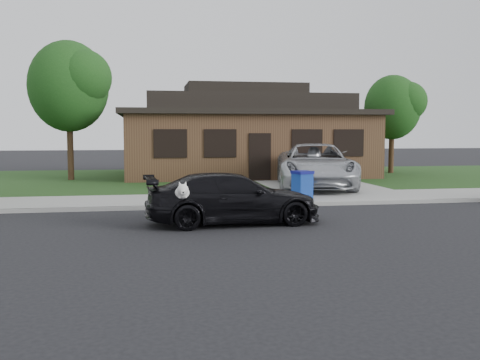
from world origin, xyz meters
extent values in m
plane|color=black|center=(0.00, 0.00, 0.00)|extent=(120.00, 120.00, 0.00)
cube|color=gray|center=(0.00, 5.00, 0.06)|extent=(60.00, 3.00, 0.12)
cube|color=gray|center=(0.00, 3.50, 0.06)|extent=(60.00, 0.12, 0.12)
cube|color=#193814|center=(0.00, 13.00, 0.07)|extent=(60.00, 13.00, 0.13)
cube|color=gray|center=(6.00, 10.00, 0.07)|extent=(4.50, 13.00, 0.14)
imported|color=black|center=(1.15, 0.70, 0.64)|extent=(4.54, 2.06, 1.29)
ellipsoid|color=white|center=(-0.18, -0.06, 0.89)|extent=(0.34, 0.40, 0.30)
sphere|color=white|center=(-0.18, -0.29, 0.99)|extent=(0.26, 0.26, 0.26)
cube|color=white|center=(-0.18, -0.41, 0.95)|extent=(0.09, 0.12, 0.07)
sphere|color=black|center=(-0.18, -0.47, 0.95)|extent=(0.04, 0.04, 0.04)
cone|color=white|center=(-0.24, -0.24, 1.13)|extent=(0.11, 0.11, 0.14)
cone|color=white|center=(-0.11, -0.24, 1.13)|extent=(0.11, 0.11, 0.14)
imported|color=#B1B4B8|center=(5.55, 7.72, 1.01)|extent=(4.18, 6.72, 1.73)
cube|color=navy|center=(4.01, 4.23, 0.54)|extent=(0.66, 0.66, 0.84)
cube|color=#080B63|center=(4.01, 4.23, 1.01)|extent=(0.72, 0.72, 0.09)
cylinder|color=black|center=(3.82, 3.97, 0.19)|extent=(0.09, 0.14, 0.13)
cylinder|color=black|center=(4.20, 3.97, 0.19)|extent=(0.09, 0.14, 0.13)
cube|color=#422B1C|center=(4.00, 15.00, 1.63)|extent=(12.00, 8.00, 3.00)
cube|color=black|center=(4.00, 15.00, 3.25)|extent=(12.60, 8.60, 0.25)
cube|color=black|center=(4.00, 15.00, 3.78)|extent=(10.00, 6.50, 0.80)
cube|color=black|center=(4.00, 15.00, 4.48)|extent=(6.00, 3.50, 0.60)
cube|color=black|center=(4.00, 10.97, 1.23)|extent=(1.00, 0.06, 2.10)
cube|color=black|center=(0.00, 10.97, 1.83)|extent=(1.30, 0.05, 1.10)
cube|color=black|center=(2.20, 10.97, 1.83)|extent=(1.30, 0.05, 1.10)
cube|color=black|center=(6.20, 10.97, 1.83)|extent=(1.30, 0.05, 1.10)
cube|color=black|center=(8.20, 10.97, 1.83)|extent=(1.30, 0.05, 1.10)
cylinder|color=#332114|center=(-4.50, 13.00, 1.37)|extent=(0.28, 0.28, 2.48)
ellipsoid|color=#143811|center=(-4.50, 13.00, 4.41)|extent=(3.60, 3.60, 4.14)
sphere|color=#26591E|center=(-3.78, 12.46, 4.77)|extent=(2.52, 2.52, 2.52)
cylinder|color=#332114|center=(12.00, 14.50, 1.14)|extent=(0.28, 0.28, 2.03)
ellipsoid|color=#143811|center=(12.00, 14.50, 3.65)|extent=(3.00, 3.00, 3.45)
sphere|color=#26591E|center=(12.60, 14.05, 3.95)|extent=(2.10, 2.10, 2.10)
camera|label=1|loc=(-0.94, -12.60, 2.31)|focal=40.00mm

